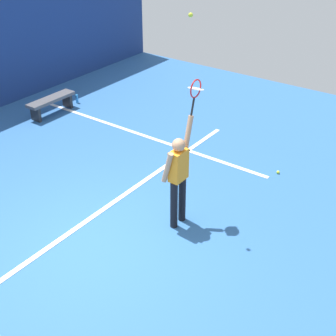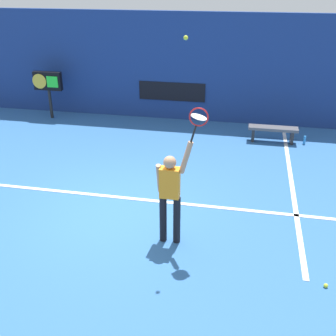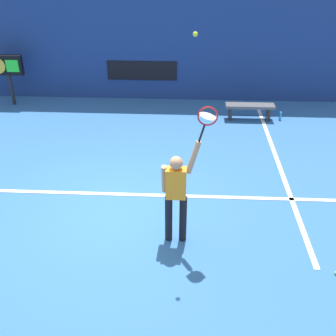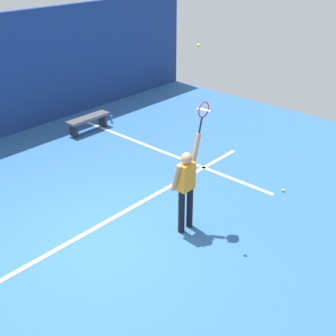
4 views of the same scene
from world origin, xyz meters
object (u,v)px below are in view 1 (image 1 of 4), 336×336
Objects in this scene: tennis_racket at (195,91)px; water_bottle at (77,99)px; court_bench at (51,102)px; spare_ball at (278,172)px; tennis_ball at (191,15)px; tennis_player at (178,175)px.

water_bottle is at bearing 66.07° from tennis_racket.
water_bottle is (0.91, 0.00, -0.22)m from court_bench.
water_bottle reaches higher than spare_ball.
spare_ball is (2.18, -0.74, -2.33)m from tennis_racket.
tennis_ball reaches higher than court_bench.
spare_ball is at bearing -92.13° from water_bottle.
tennis_player is 6.20m from water_bottle.
tennis_racket is 2.61× the size of water_bottle.
tennis_ball is 0.05× the size of court_bench.
tennis_ball reaches higher than water_bottle.
tennis_player is 5.81m from court_bench.
tennis_player reaches higher than court_bench.
water_bottle is (2.63, 5.45, -3.47)m from tennis_ball.
tennis_ball reaches higher than tennis_racket.
tennis_player is 29.15× the size of spare_ball.
tennis_racket is at bearing -0.54° from tennis_player.
tennis_player is 1.43m from tennis_racket.
court_bench is (1.95, 5.43, -0.67)m from tennis_player.
tennis_racket is (0.45, -0.00, 1.36)m from tennis_player.
tennis_player is at bearing -117.77° from water_bottle.
tennis_ball is at bearing -175.64° from tennis_racket.
tennis_ball reaches higher than spare_ball.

